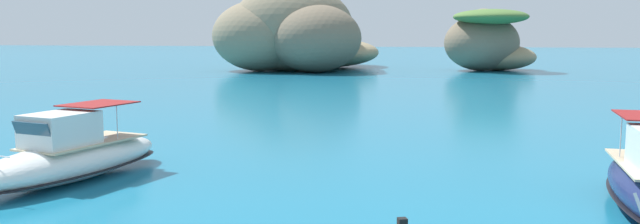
% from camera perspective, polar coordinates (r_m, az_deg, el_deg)
% --- Properties ---
extents(islet_large, '(22.25, 27.90, 10.56)m').
position_cam_1_polar(islet_large, '(79.45, -2.27, 6.83)').
color(islet_large, '#84755B').
rests_on(islet_large, ground).
extents(islet_small, '(14.08, 13.11, 7.55)m').
position_cam_1_polar(islet_small, '(80.24, 14.77, 6.08)').
color(islet_small, '#9E8966').
rests_on(islet_small, ground).
extents(motorboat_white, '(4.09, 7.85, 2.36)m').
position_cam_1_polar(motorboat_white, '(21.70, -21.59, -3.83)').
color(motorboat_white, white).
rests_on(motorboat_white, ground).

